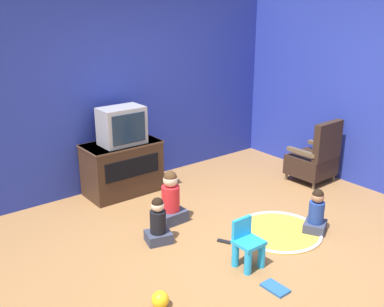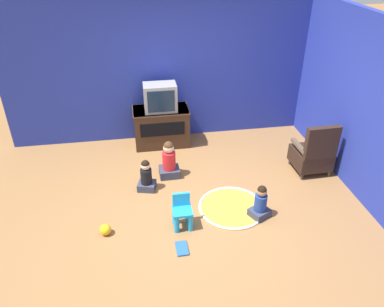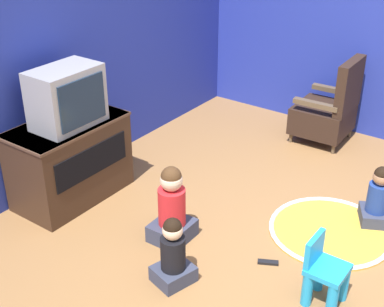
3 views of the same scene
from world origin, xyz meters
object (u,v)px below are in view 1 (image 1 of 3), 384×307
yellow_kid_chair (247,247)px  book (275,288)px  black_armchair (315,159)px  remote_control (224,241)px  tv_cabinet (122,167)px  television (122,126)px  child_watching_center (316,213)px  child_watching_right (158,223)px  toy_ball (160,299)px  child_watching_left (171,200)px

yellow_kid_chair → book: yellow_kid_chair is taller
black_armchair → remote_control: (-2.14, -0.49, -0.33)m
book → remote_control: (0.19, 0.90, -0.00)m
tv_cabinet → remote_control: bearing=-84.3°
tv_cabinet → remote_control: tv_cabinet is taller
television → child_watching_center: size_ratio=1.10×
book → remote_control: size_ratio=1.62×
child_watching_right → television: bearing=89.9°
toy_ball → television: bearing=66.8°
child_watching_left → toy_ball: 1.57m
child_watching_right → toy_ball: child_watching_right is taller
black_armchair → yellow_kid_chair: 2.46m
tv_cabinet → black_armchair: size_ratio=1.09×
child_watching_right → remote_control: child_watching_right is taller
yellow_kid_chair → toy_ball: (-1.02, 0.00, -0.13)m
child_watching_left → toy_ball: (-0.98, -1.21, -0.20)m
tv_cabinet → child_watching_center: size_ratio=1.94×
black_armchair → child_watching_center: bearing=36.6°
black_armchair → toy_ball: (-3.28, -0.95, -0.27)m
toy_ball → book: (0.95, -0.43, -0.06)m
tv_cabinet → child_watching_right: (-0.36, -1.38, -0.14)m
child_watching_right → remote_control: size_ratio=3.35×
television → book: (-0.01, -2.67, -0.92)m
yellow_kid_chair → child_watching_center: bearing=0.9°
black_armchair → remote_control: 2.22m
yellow_kid_chair → remote_control: yellow_kid_chair is taller
toy_ball → book: toy_ball is taller
child_watching_center → book: size_ratio=2.06×
child_watching_center → remote_control: bearing=128.1°
toy_ball → yellow_kid_chair: bearing=-0.0°
toy_ball → black_armchair: bearing=16.2°
black_armchair → book: bearing=28.9°
black_armchair → remote_control: bearing=11.0°
book → remote_control: bearing=-13.0°
book → television: bearing=-1.2°
black_armchair → remote_control: size_ratio=5.93×
yellow_kid_chair → child_watching_right: 1.00m
television → remote_control: television is taller
television → yellow_kid_chair: (0.06, -2.24, -0.73)m
television → remote_control: 2.01m
television → yellow_kid_chair: 2.36m
tv_cabinet → yellow_kid_chair: bearing=-88.5°
tv_cabinet → child_watching_left: bearing=-89.0°
tv_cabinet → child_watching_left: (0.02, -1.08, -0.09)m
tv_cabinet → child_watching_center: bearing=-63.3°
television → remote_control: (0.18, -1.78, -0.93)m
yellow_kid_chair → toy_ball: bearing=179.8°
child_watching_right → book: bearing=-60.0°
yellow_kid_chair → television: bearing=91.3°
black_armchair → book: 2.73m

